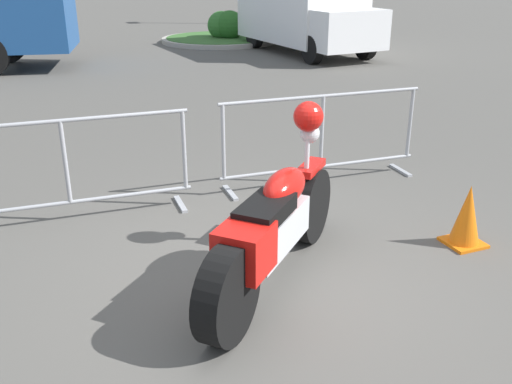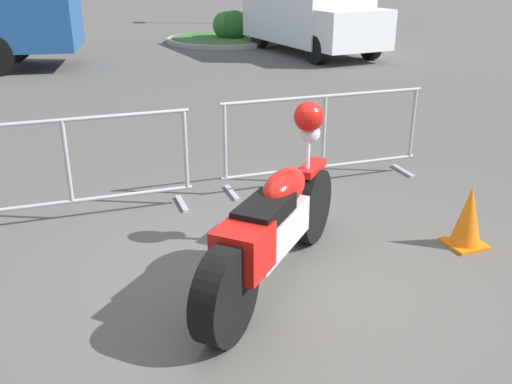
{
  "view_description": "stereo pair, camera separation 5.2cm",
  "coord_description": "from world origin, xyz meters",
  "px_view_note": "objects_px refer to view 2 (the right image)",
  "views": [
    {
      "loc": [
        -1.67,
        -3.88,
        2.48
      ],
      "look_at": [
        0.03,
        0.28,
        0.65
      ],
      "focal_mm": 40.0,
      "sensor_mm": 36.0,
      "label": 1
    },
    {
      "loc": [
        -1.62,
        -3.9,
        2.48
      ],
      "look_at": [
        0.03,
        0.28,
        0.65
      ],
      "focal_mm": 40.0,
      "sensor_mm": 36.0,
      "label": 2
    }
  ],
  "objects_px": {
    "crowd_barrier_far": "(324,138)",
    "motorcycle": "(274,225)",
    "delivery_van": "(309,8)",
    "pedestrian": "(47,20)",
    "crowd_barrier_near": "(68,168)",
    "traffic_cone": "(468,217)"
  },
  "relations": [
    {
      "from": "motorcycle",
      "to": "pedestrian",
      "type": "relative_size",
      "value": 1.11
    },
    {
      "from": "crowd_barrier_near",
      "to": "crowd_barrier_far",
      "type": "relative_size",
      "value": 1.0
    },
    {
      "from": "traffic_cone",
      "to": "pedestrian",
      "type": "bearing_deg",
      "value": 101.83
    },
    {
      "from": "crowd_barrier_near",
      "to": "traffic_cone",
      "type": "height_order",
      "value": "crowd_barrier_near"
    },
    {
      "from": "pedestrian",
      "to": "crowd_barrier_near",
      "type": "bearing_deg",
      "value": -160.6
    },
    {
      "from": "delivery_van",
      "to": "pedestrian",
      "type": "bearing_deg",
      "value": -115.01
    },
    {
      "from": "motorcycle",
      "to": "delivery_van",
      "type": "distance_m",
      "value": 12.88
    },
    {
      "from": "delivery_van",
      "to": "motorcycle",
      "type": "bearing_deg",
      "value": -32.3
    },
    {
      "from": "crowd_barrier_far",
      "to": "pedestrian",
      "type": "relative_size",
      "value": 1.48
    },
    {
      "from": "crowd_barrier_far",
      "to": "delivery_van",
      "type": "bearing_deg",
      "value": 64.61
    },
    {
      "from": "delivery_van",
      "to": "pedestrian",
      "type": "distance_m",
      "value": 7.43
    },
    {
      "from": "motorcycle",
      "to": "pedestrian",
      "type": "distance_m",
      "value": 14.01
    },
    {
      "from": "motorcycle",
      "to": "pedestrian",
      "type": "xyz_separation_m",
      "value": [
        -1.02,
        13.97,
        0.4
      ]
    },
    {
      "from": "crowd_barrier_near",
      "to": "delivery_van",
      "type": "height_order",
      "value": "delivery_van"
    },
    {
      "from": "crowd_barrier_far",
      "to": "motorcycle",
      "type": "bearing_deg",
      "value": -127.29
    },
    {
      "from": "motorcycle",
      "to": "traffic_cone",
      "type": "height_order",
      "value": "motorcycle"
    },
    {
      "from": "delivery_van",
      "to": "pedestrian",
      "type": "xyz_separation_m",
      "value": [
        -6.97,
        2.57,
        -0.32
      ]
    },
    {
      "from": "crowd_barrier_near",
      "to": "delivery_van",
      "type": "relative_size",
      "value": 0.49
    },
    {
      "from": "delivery_van",
      "to": "traffic_cone",
      "type": "bearing_deg",
      "value": -24.11
    },
    {
      "from": "motorcycle",
      "to": "crowd_barrier_far",
      "type": "bearing_deg",
      "value": 8.94
    },
    {
      "from": "crowd_barrier_near",
      "to": "pedestrian",
      "type": "height_order",
      "value": "pedestrian"
    },
    {
      "from": "motorcycle",
      "to": "pedestrian",
      "type": "bearing_deg",
      "value": 50.4
    }
  ]
}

